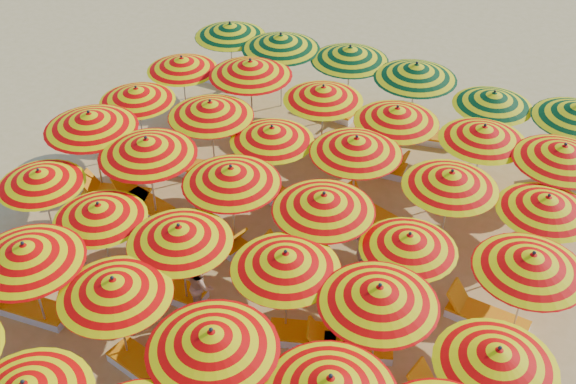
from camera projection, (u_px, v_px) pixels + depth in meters
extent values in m
plane|color=tan|center=(278.00, 258.00, 16.86)|extent=(120.00, 120.00, 0.00)
sphere|color=black|center=(22.00, 382.00, 11.34)|extent=(0.07, 0.07, 0.07)
cylinder|color=silver|center=(36.00, 289.00, 14.47)|extent=(0.04, 0.04, 2.27)
cone|color=#E66500|center=(25.00, 253.00, 13.87)|extent=(2.79, 2.79, 0.43)
sphere|color=black|center=(22.00, 243.00, 13.72)|extent=(0.08, 0.08, 0.08)
cylinder|color=silver|center=(121.00, 322.00, 13.84)|extent=(0.04, 0.04, 2.17)
cone|color=#E66500|center=(114.00, 287.00, 13.26)|extent=(2.41, 2.41, 0.41)
sphere|color=black|center=(112.00, 278.00, 13.12)|extent=(0.07, 0.07, 0.07)
cylinder|color=silver|center=(216.00, 378.00, 12.71)|extent=(0.04, 0.04, 2.31)
cone|color=#E66500|center=(212.00, 340.00, 12.10)|extent=(2.62, 2.62, 0.44)
sphere|color=black|center=(211.00, 330.00, 11.95)|extent=(0.08, 0.08, 0.08)
sphere|color=black|center=(331.00, 376.00, 11.27)|extent=(0.08, 0.08, 0.08)
cylinder|color=silver|center=(48.00, 207.00, 16.75)|extent=(0.04, 0.04, 2.00)
cone|color=#E66500|center=(40.00, 177.00, 16.22)|extent=(2.56, 2.56, 0.38)
sphere|color=black|center=(38.00, 170.00, 16.09)|extent=(0.07, 0.07, 0.07)
cylinder|color=silver|center=(106.00, 242.00, 15.78)|extent=(0.04, 0.04, 2.01)
cone|color=#E66500|center=(99.00, 211.00, 15.25)|extent=(2.59, 2.59, 0.38)
sphere|color=black|center=(97.00, 203.00, 15.11)|extent=(0.07, 0.07, 0.07)
cylinder|color=silver|center=(183.00, 268.00, 15.02)|extent=(0.04, 0.04, 2.17)
cone|color=#E66500|center=(179.00, 234.00, 14.44)|extent=(2.61, 2.61, 0.41)
sphere|color=black|center=(178.00, 225.00, 14.29)|extent=(0.07, 0.07, 0.07)
cylinder|color=silver|center=(286.00, 295.00, 14.40)|extent=(0.04, 0.04, 2.17)
cone|color=#E66500|center=(286.00, 261.00, 13.83)|extent=(2.75, 2.75, 0.41)
sphere|color=black|center=(286.00, 251.00, 13.68)|extent=(0.07, 0.07, 0.07)
cylinder|color=silver|center=(375.00, 331.00, 13.60)|extent=(0.04, 0.04, 2.26)
cone|color=#E66500|center=(379.00, 295.00, 13.00)|extent=(2.40, 2.40, 0.43)
sphere|color=black|center=(380.00, 285.00, 12.85)|extent=(0.08, 0.08, 0.08)
cone|color=#E66500|center=(498.00, 357.00, 12.03)|extent=(2.76, 2.76, 0.41)
sphere|color=black|center=(500.00, 348.00, 11.89)|extent=(0.07, 0.07, 0.07)
cylinder|color=silver|center=(97.00, 154.00, 18.19)|extent=(0.04, 0.04, 2.31)
cone|color=#E66500|center=(90.00, 121.00, 17.58)|extent=(2.66, 2.66, 0.44)
sphere|color=black|center=(88.00, 112.00, 17.42)|extent=(0.08, 0.08, 0.08)
cylinder|color=silver|center=(152.00, 181.00, 17.28)|extent=(0.04, 0.04, 2.32)
cone|color=#E66500|center=(147.00, 147.00, 16.66)|extent=(3.06, 3.06, 0.44)
sphere|color=black|center=(145.00, 137.00, 16.51)|extent=(0.08, 0.08, 0.08)
cylinder|color=silver|center=(233.00, 209.00, 16.50)|extent=(0.04, 0.04, 2.24)
cone|color=#E66500|center=(231.00, 175.00, 15.91)|extent=(2.61, 2.61, 0.43)
sphere|color=black|center=(231.00, 166.00, 15.76)|extent=(0.07, 0.07, 0.07)
cylinder|color=silver|center=(322.00, 237.00, 15.76)|extent=(0.04, 0.04, 2.23)
cone|color=#E66500|center=(324.00, 202.00, 15.17)|extent=(2.64, 2.64, 0.42)
sphere|color=black|center=(324.00, 193.00, 15.02)|extent=(0.07, 0.07, 0.07)
cylinder|color=silver|center=(405.00, 273.00, 15.01)|extent=(0.04, 0.04, 2.02)
cone|color=#E66500|center=(409.00, 242.00, 14.48)|extent=(2.06, 2.06, 0.38)
sphere|color=black|center=(410.00, 233.00, 14.34)|extent=(0.07, 0.07, 0.07)
cylinder|color=silver|center=(522.00, 298.00, 14.31)|extent=(0.04, 0.04, 2.22)
cone|color=#E66500|center=(532.00, 262.00, 13.72)|extent=(2.42, 2.42, 0.42)
sphere|color=black|center=(534.00, 253.00, 13.57)|extent=(0.07, 0.07, 0.07)
cylinder|color=silver|center=(141.00, 122.00, 19.65)|extent=(0.04, 0.04, 2.03)
cone|color=#E66500|center=(137.00, 94.00, 19.11)|extent=(2.52, 2.52, 0.39)
sphere|color=black|center=(136.00, 87.00, 18.98)|extent=(0.07, 0.07, 0.07)
cylinder|color=silver|center=(213.00, 140.00, 18.80)|extent=(0.04, 0.04, 2.20)
cone|color=#E66500|center=(210.00, 109.00, 18.21)|extent=(2.65, 2.65, 0.42)
sphere|color=black|center=(210.00, 100.00, 18.07)|extent=(0.07, 0.07, 0.07)
cylinder|color=silver|center=(272.00, 164.00, 18.05)|extent=(0.04, 0.04, 2.08)
cone|color=#E66500|center=(272.00, 134.00, 17.50)|extent=(2.54, 2.54, 0.40)
sphere|color=black|center=(272.00, 126.00, 17.36)|extent=(0.07, 0.07, 0.07)
cylinder|color=silver|center=(354.00, 178.00, 17.47)|extent=(0.04, 0.04, 2.22)
cone|color=#E66500|center=(356.00, 145.00, 16.89)|extent=(2.41, 2.41, 0.42)
sphere|color=black|center=(357.00, 136.00, 16.74)|extent=(0.07, 0.07, 0.07)
cylinder|color=silver|center=(445.00, 212.00, 16.48)|extent=(0.04, 0.04, 2.16)
cone|color=#E66500|center=(451.00, 179.00, 15.91)|extent=(2.88, 2.88, 0.41)
sphere|color=black|center=(453.00, 171.00, 15.76)|extent=(0.07, 0.07, 0.07)
cylinder|color=silver|center=(538.00, 236.00, 15.87)|extent=(0.04, 0.04, 2.10)
cone|color=#E66500|center=(547.00, 204.00, 15.32)|extent=(2.55, 2.55, 0.40)
sphere|color=black|center=(549.00, 195.00, 15.17)|extent=(0.07, 0.07, 0.07)
cylinder|color=silver|center=(185.00, 91.00, 21.01)|extent=(0.04, 0.04, 2.03)
cone|color=#E66500|center=(182.00, 64.00, 20.48)|extent=(2.63, 2.63, 0.39)
sphere|color=black|center=(181.00, 56.00, 20.34)|extent=(0.07, 0.07, 0.07)
cylinder|color=silver|center=(252.00, 100.00, 20.33)|extent=(0.04, 0.04, 2.31)
cone|color=#E66500|center=(250.00, 68.00, 19.72)|extent=(2.98, 2.98, 0.44)
sphere|color=black|center=(250.00, 60.00, 19.56)|extent=(0.08, 0.08, 0.08)
cylinder|color=silver|center=(322.00, 123.00, 19.52)|extent=(0.04, 0.04, 2.13)
cone|color=#E66500|center=(323.00, 93.00, 18.96)|extent=(2.44, 2.44, 0.41)
sphere|color=black|center=(324.00, 85.00, 18.81)|extent=(0.07, 0.07, 0.07)
cylinder|color=silver|center=(394.00, 146.00, 18.61)|extent=(0.04, 0.04, 2.17)
cone|color=#E66500|center=(397.00, 115.00, 18.04)|extent=(2.72, 2.72, 0.41)
sphere|color=black|center=(398.00, 106.00, 17.89)|extent=(0.07, 0.07, 0.07)
cylinder|color=silver|center=(477.00, 165.00, 17.98)|extent=(0.04, 0.04, 2.14)
cone|color=#E66500|center=(484.00, 133.00, 17.42)|extent=(2.81, 2.81, 0.41)
sphere|color=black|center=(485.00, 125.00, 17.27)|extent=(0.07, 0.07, 0.07)
cylinder|color=silver|center=(554.00, 187.00, 17.16)|extent=(0.04, 0.04, 2.26)
cone|color=#E66500|center=(563.00, 153.00, 16.56)|extent=(2.48, 2.48, 0.43)
sphere|color=black|center=(566.00, 144.00, 16.41)|extent=(0.08, 0.08, 0.08)
cylinder|color=silver|center=(232.00, 58.00, 22.48)|extent=(0.04, 0.04, 2.18)
cone|color=#6D7308|center=(230.00, 30.00, 21.90)|extent=(2.35, 2.35, 0.42)
sphere|color=black|center=(230.00, 22.00, 21.75)|extent=(0.07, 0.07, 0.07)
cylinder|color=silver|center=(281.00, 72.00, 21.60)|extent=(0.04, 0.04, 2.31)
cone|color=#6D7308|center=(281.00, 42.00, 20.99)|extent=(2.93, 2.93, 0.44)
sphere|color=black|center=(281.00, 34.00, 20.84)|extent=(0.08, 0.08, 0.08)
cylinder|color=silver|center=(348.00, 84.00, 21.11)|extent=(0.04, 0.04, 2.25)
cone|color=#6D7308|center=(350.00, 54.00, 20.51)|extent=(2.74, 2.74, 0.43)
sphere|color=black|center=(350.00, 46.00, 20.36)|extent=(0.08, 0.08, 0.08)
cylinder|color=silver|center=(412.00, 103.00, 20.21)|extent=(0.04, 0.04, 2.29)
cone|color=#6D7308|center=(416.00, 71.00, 19.61)|extent=(3.01, 3.01, 0.44)
sphere|color=black|center=(417.00, 63.00, 19.45)|extent=(0.08, 0.08, 0.08)
cylinder|color=silver|center=(488.00, 128.00, 19.35)|extent=(0.04, 0.04, 2.09)
cone|color=#6D7308|center=(493.00, 99.00, 18.80)|extent=(2.55, 2.55, 0.40)
sphere|color=black|center=(495.00, 91.00, 18.66)|extent=(0.07, 0.07, 0.07)
cylinder|color=silver|center=(569.00, 144.00, 18.64)|extent=(0.04, 0.04, 2.23)
cube|color=white|center=(32.00, 310.00, 15.41)|extent=(1.76, 0.81, 0.20)
cube|color=orange|center=(31.00, 306.00, 15.33)|extent=(1.76, 0.81, 0.06)
cube|color=orange|center=(1.00, 291.00, 15.38)|extent=(0.44, 0.62, 0.48)
cube|color=white|center=(147.00, 370.00, 14.16)|extent=(1.78, 0.87, 0.20)
cube|color=orange|center=(146.00, 366.00, 14.08)|extent=(1.78, 0.87, 0.06)
cube|color=orange|center=(170.00, 376.00, 13.60)|extent=(0.46, 0.64, 0.48)
cube|color=white|center=(169.00, 290.00, 15.89)|extent=(1.72, 0.65, 0.20)
cube|color=orange|center=(169.00, 286.00, 15.81)|extent=(1.72, 0.65, 0.06)
cube|color=orange|center=(141.00, 269.00, 15.92)|extent=(0.39, 0.59, 0.48)
cube|color=white|center=(310.00, 336.00, 14.83)|extent=(1.79, 1.15, 0.20)
cube|color=orange|center=(311.00, 332.00, 14.75)|extent=(1.79, 1.15, 0.06)
cube|color=orange|center=(345.00, 328.00, 14.56)|extent=(0.55, 0.67, 0.48)
cube|color=white|center=(350.00, 349.00, 14.58)|extent=(1.79, 1.18, 0.20)
cube|color=orange|center=(350.00, 344.00, 14.50)|extent=(1.79, 1.18, 0.06)
cube|color=orange|center=(316.00, 335.00, 14.42)|extent=(0.56, 0.68, 0.48)
cube|color=orange|center=(421.00, 378.00, 13.58)|extent=(0.46, 0.63, 0.48)
cube|color=white|center=(117.00, 196.00, 18.55)|extent=(1.80, 1.07, 0.20)
cube|color=orange|center=(116.00, 192.00, 18.47)|extent=(1.80, 1.07, 0.06)
cube|color=orange|center=(89.00, 182.00, 18.44)|extent=(0.52, 0.66, 0.48)
cube|color=white|center=(144.00, 204.00, 18.28)|extent=(1.78, 0.91, 0.20)
cube|color=orange|center=(144.00, 200.00, 18.20)|extent=(1.78, 0.91, 0.06)
cube|color=orange|center=(124.00, 183.00, 18.42)|extent=(0.47, 0.64, 0.48)
cube|color=white|center=(215.00, 236.00, 17.31)|extent=(1.79, 1.01, 0.20)
cube|color=orange|center=(215.00, 232.00, 17.23)|extent=(1.79, 1.01, 0.06)
cube|color=orange|center=(234.00, 239.00, 16.71)|extent=(0.51, 0.66, 0.48)
cube|color=white|center=(296.00, 267.00, 16.45)|extent=(1.72, 0.65, 0.20)
cube|color=orange|center=(296.00, 263.00, 16.37)|extent=(1.72, 0.65, 0.06)
cube|color=orange|center=(269.00, 246.00, 16.52)|extent=(0.39, 0.60, 0.48)
cube|color=white|center=(487.00, 320.00, 15.19)|extent=(1.73, 0.67, 0.20)
cube|color=orange|center=(488.00, 316.00, 15.11)|extent=(1.73, 0.67, 0.06)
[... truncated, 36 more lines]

